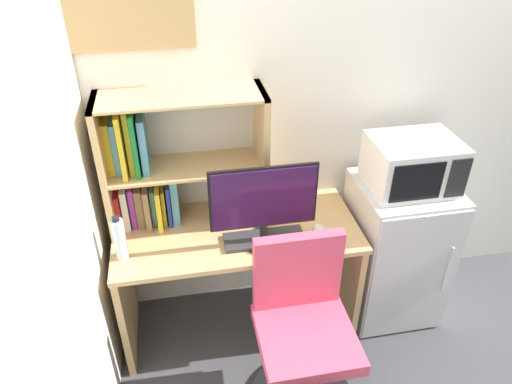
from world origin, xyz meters
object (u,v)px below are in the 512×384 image
computer_mouse (320,230)px  desk_chair (302,338)px  hutch_bookshelf (160,165)px  monitor (264,203)px  keyboard (264,239)px  water_bottle (120,239)px  mini_fridge (395,250)px  microwave (412,164)px

computer_mouse → desk_chair: 0.56m
hutch_bookshelf → monitor: bearing=-31.1°
keyboard → computer_mouse: bearing=1.7°
monitor → water_bottle: monitor is taller
water_bottle → keyboard: bearing=-0.1°
monitor → water_bottle: (-0.71, 0.01, -0.13)m
monitor → mini_fridge: size_ratio=0.60×
monitor → computer_mouse: bearing=4.1°
microwave → mini_fridge: bearing=-90.1°
water_bottle → desk_chair: water_bottle is taller
keyboard → microwave: size_ratio=0.93×
keyboard → microwave: microwave is taller
water_bottle → microwave: (1.54, 0.10, 0.19)m
keyboard → desk_chair: (0.11, -0.40, -0.33)m
water_bottle → desk_chair: size_ratio=0.26×
keyboard → monitor: bearing=-122.1°
desk_chair → monitor: bearing=107.9°
keyboard → mini_fridge: size_ratio=0.47×
microwave → water_bottle: bearing=-176.1°
hutch_bookshelf → water_bottle: 0.43m
keyboard → microwave: (0.82, 0.11, 0.30)m
computer_mouse → mini_fridge: size_ratio=0.12×
desk_chair → water_bottle: bearing=154.6°
hutch_bookshelf → mini_fridge: 1.47m
keyboard → water_bottle: bearing=179.9°
hutch_bookshelf → mini_fridge: hutch_bookshelf is taller
mini_fridge → microwave: bearing=89.9°
computer_mouse → keyboard: bearing=-178.3°
monitor → computer_mouse: monitor is taller
monitor → keyboard: size_ratio=1.28×
hutch_bookshelf → computer_mouse: 0.91m
hutch_bookshelf → desk_chair: 1.13m
water_bottle → microwave: microwave is taller
microwave → keyboard: bearing=-172.7°
keyboard → microwave: bearing=7.3°
monitor → desk_chair: monitor is taller
keyboard → water_bottle: size_ratio=1.71×
keyboard → water_bottle: 0.73m
water_bottle → mini_fridge: water_bottle is taller
keyboard → desk_chair: desk_chair is taller
keyboard → mini_fridge: (0.82, 0.10, -0.29)m
hutch_bookshelf → computer_mouse: (0.80, -0.27, -0.33)m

